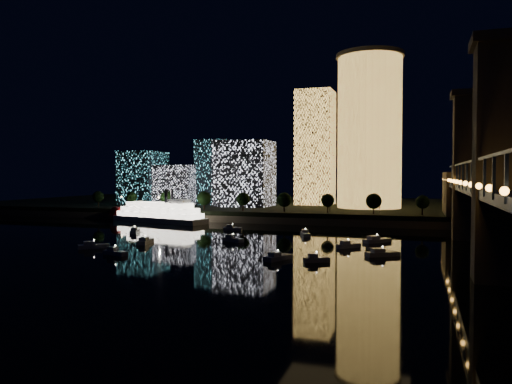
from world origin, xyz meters
TOP-DOWN VIEW (x-y plane):
  - ground at (0.00, 0.00)m, footprint 520.00×520.00m
  - far_bank at (0.00, 160.00)m, footprint 420.00×160.00m
  - seawall at (0.00, 82.00)m, footprint 420.00×6.00m
  - tower_cylindrical at (24.06, 128.37)m, footprint 34.00×34.00m
  - tower_rectangular at (-7.73, 147.19)m, footprint 20.19×20.19m
  - midrise_blocks at (-68.57, 126.27)m, footprint 91.06×37.43m
  - truss_bridge at (65.00, 3.72)m, footprint 13.00×266.00m
  - riverboat at (-67.38, 72.10)m, footprint 53.20×22.42m
  - motorboats at (-1.76, 13.60)m, footprint 99.27×70.53m
  - esplanade_trees at (-28.26, 88.00)m, footprint 165.72×6.82m
  - street_lamps at (-34.00, 94.00)m, footprint 132.70×0.70m

SIDE VIEW (x-z plane):
  - ground at x=0.00m, z-range 0.00..0.00m
  - motorboats at x=-1.76m, z-range -0.58..2.20m
  - seawall at x=0.00m, z-range 0.00..3.00m
  - far_bank at x=0.00m, z-range 0.00..5.00m
  - riverboat at x=-67.38m, z-range -3.83..11.90m
  - street_lamps at x=-34.00m, z-range 6.20..11.85m
  - esplanade_trees at x=-28.26m, z-range 6.02..14.93m
  - truss_bridge at x=65.00m, z-range -8.75..41.25m
  - midrise_blocks at x=-68.57m, z-range 2.88..39.53m
  - tower_rectangular at x=-7.73m, z-range 5.00..69.24m
  - tower_cylindrical at x=24.06m, z-range 5.13..83.33m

